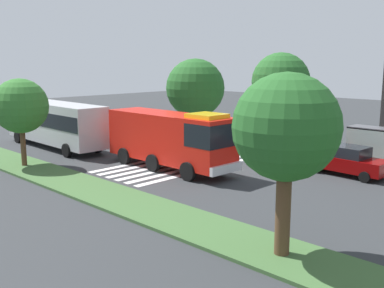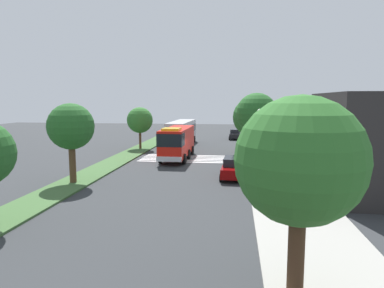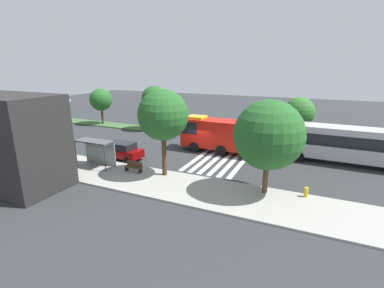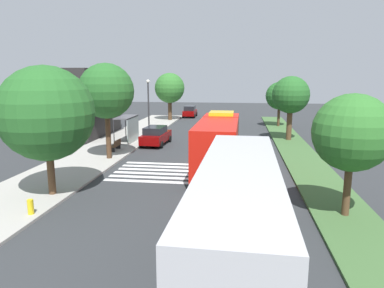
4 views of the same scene
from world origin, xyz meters
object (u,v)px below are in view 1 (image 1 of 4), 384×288
Objects in this scene: bus_stop_shelter at (375,140)px; parked_car_mid at (347,160)px; transit_bus at (55,121)px; sidewalk_tree_far_west at (195,88)px; fire_truck at (173,137)px; median_tree_west at (286,128)px; fire_hydrant at (169,132)px; bench_near_shelter at (317,151)px; parked_car_west at (77,118)px; sidewalk_tree_west at (281,82)px; median_tree_far_west at (21,106)px.

parked_car_mid is at bearing -100.44° from bus_stop_shelter.
transit_bus reaches higher than bus_stop_shelter.
bus_stop_shelter is 0.51× the size of sidewalk_tree_far_west.
bus_stop_shelter is at bearing -152.27° from transit_bus.
fire_truck is 13.95m from median_tree_west.
transit_bus is at bearing -153.60° from bus_stop_shelter.
fire_hydrant is (2.96, 9.49, -1.62)m from transit_bus.
parked_car_west is at bearing -174.23° from bench_near_shelter.
sidewalk_tree_far_west is at bearing 10.05° from fire_hydrant.
parked_car_west is 0.70× the size of sidewalk_tree_far_west.
sidewalk_tree_west reaches higher than median_tree_far_west.
fire_truck is 9.42m from sidewalk_tree_west.
parked_car_west is 0.86× the size of median_tree_far_west.
median_tree_west reaches higher than bench_near_shelter.
sidewalk_tree_far_west is at bearing 127.15° from fire_truck.
fire_truck is 10.97m from sidewalk_tree_far_west.
bench_near_shelter is 0.22× the size of sidewalk_tree_west.
parked_car_mid is 0.66× the size of sidewalk_tree_west.
sidewalk_tree_west reaches higher than fire_truck.
median_tree_far_west is at bearing 180.00° from median_tree_west.
median_tree_west is at bearing -64.75° from bench_near_shelter.
parked_car_mid is at bearing -19.08° from sidewalk_tree_west.
bus_stop_shelter is 0.48× the size of sidewalk_tree_west.
median_tree_west is (3.25, -15.38, 2.66)m from bus_stop_shelter.
bus_stop_shelter is at bearing 1.80° from sidewalk_tree_far_west.
median_tree_west is (24.34, -4.91, 2.43)m from transit_bus.
bench_near_shelter is at bearing 62.08° from fire_truck.
bus_stop_shelter is at bearing 4.03° from sidewalk_tree_west.
transit_bus is at bearing 134.54° from median_tree_far_west.
fire_hydrant is at bearing -169.95° from sidewalk_tree_far_west.
bench_near_shelter is 0.29× the size of median_tree_far_west.
sidewalk_tree_far_west is (15.23, 2.20, 3.63)m from parked_car_west.
fire_truck reaches higher than bench_near_shelter.
median_tree_far_west is at bearing -138.59° from fire_truck.
sidewalk_tree_far_west reaches higher than fire_truck.
parked_car_mid is at bearing -37.37° from bench_near_shelter.
parked_car_mid is 0.85× the size of median_tree_far_west.
sidewalk_tree_far_west is 14.94m from median_tree_far_west.
sidewalk_tree_west is 18.01m from median_tree_west.
median_tree_far_west is at bearing -122.29° from sidewalk_tree_west.
median_tree_west reaches higher than parked_car_mid.
sidewalk_tree_west is (14.25, 9.99, 3.17)m from transit_bus.
sidewalk_tree_far_west is at bearing 9.16° from parked_car_west.
sidewalk_tree_west reaches higher than sidewalk_tree_far_west.
transit_bus is 7.28× the size of bench_near_shelter.
bus_stop_shelter is 18.21m from fire_hydrant.
fire_hydrant is at bearing 8.74° from parked_car_west.
parked_car_west is 2.98× the size of bench_near_shelter.
transit_bus is 11.78m from sidewalk_tree_far_west.
transit_bus reaches higher than parked_car_mid.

